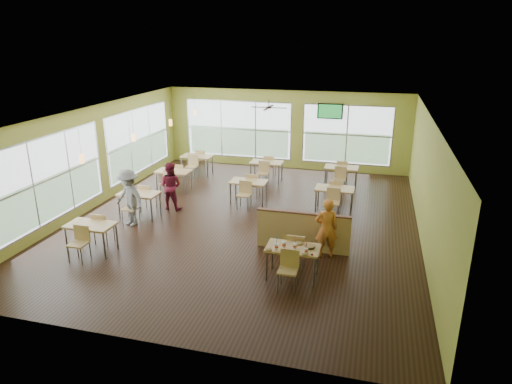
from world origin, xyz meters
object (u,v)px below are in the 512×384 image
(main_table, at_px, (293,252))
(man_plaid, at_px, (326,228))
(food_basket, at_px, (310,246))
(half_wall_divider, at_px, (303,231))

(main_table, relative_size, man_plaid, 0.99)
(man_plaid, bearing_deg, food_basket, 60.44)
(main_table, height_order, half_wall_divider, half_wall_divider)
(half_wall_divider, height_order, food_basket, half_wall_divider)
(main_table, distance_m, man_plaid, 1.36)
(man_plaid, distance_m, food_basket, 1.16)
(half_wall_divider, relative_size, man_plaid, 1.56)
(main_table, xyz_separation_m, food_basket, (0.37, 0.07, 0.15))
(man_plaid, height_order, food_basket, man_plaid)
(half_wall_divider, bearing_deg, food_basket, -74.80)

